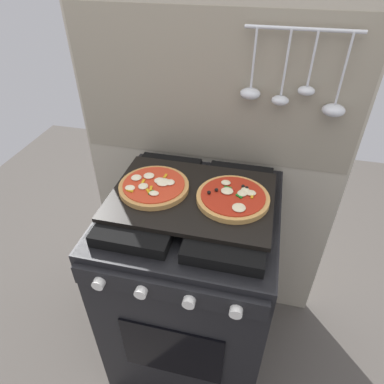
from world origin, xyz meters
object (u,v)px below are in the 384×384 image
at_px(stove, 192,283).
at_px(pizza_right, 233,197).
at_px(pizza_left, 154,187).
at_px(baking_tray, 192,196).

xyz_separation_m(stove, pizza_right, (0.14, 0.00, 0.48)).
xyz_separation_m(stove, pizza_left, (-0.13, -0.00, 0.48)).
bearing_deg(stove, pizza_left, -179.59).
relative_size(stove, baking_tray, 1.67).
height_order(baking_tray, pizza_right, pizza_right).
distance_m(baking_tray, pizza_left, 0.13).
relative_size(pizza_left, pizza_right, 1.00).
distance_m(stove, pizza_left, 0.50).
height_order(stove, baking_tray, baking_tray).
bearing_deg(pizza_left, stove, 0.41).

